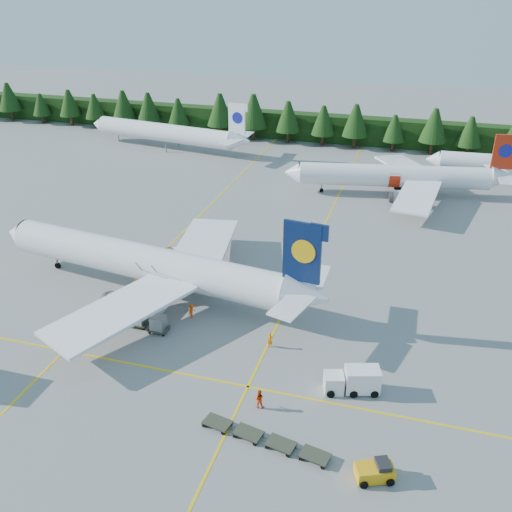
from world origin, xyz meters
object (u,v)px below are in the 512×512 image
(service_truck, at_px, (352,380))
(baggage_tug, at_px, (375,471))
(airliner_navy, at_px, (139,262))
(airstairs, at_px, (146,300))
(airliner_red, at_px, (390,176))

(service_truck, bearing_deg, baggage_tug, -88.72)
(airliner_navy, xyz_separation_m, service_truck, (27.68, -11.70, -2.60))
(airliner_navy, height_order, baggage_tug, airliner_navy)
(airliner_navy, relative_size, baggage_tug, 13.19)
(airliner_navy, xyz_separation_m, baggage_tug, (30.91, -21.55, -3.05))
(service_truck, relative_size, baggage_tug, 1.65)
(airstairs, height_order, baggage_tug, airstairs)
(airliner_red, bearing_deg, airstairs, -128.16)
(service_truck, xyz_separation_m, baggage_tug, (3.23, -9.85, -0.46))
(airliner_navy, relative_size, airliner_red, 1.14)
(airliner_red, height_order, service_truck, airliner_red)
(airliner_red, distance_m, service_truck, 54.38)
(airliner_red, distance_m, baggage_tug, 64.38)
(airliner_red, bearing_deg, baggage_tug, -96.88)
(airliner_navy, distance_m, airliner_red, 50.15)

